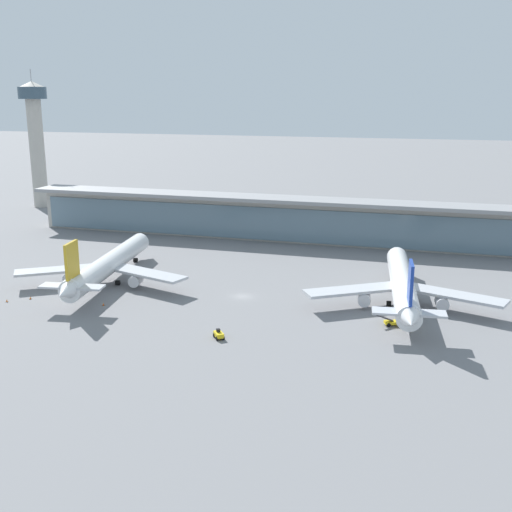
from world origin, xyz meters
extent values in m
plane|color=slate|center=(0.00, 0.00, 0.00)|extent=(1200.00, 1200.00, 0.00)
cylinder|color=white|center=(-37.90, 2.19, 5.12)|extent=(12.62, 51.45, 5.40)
cone|color=white|center=(-41.84, 29.67, 5.12)|extent=(5.93, 5.56, 5.29)
cone|color=white|center=(-34.00, -25.03, 5.66)|extent=(5.65, 6.57, 4.86)
cube|color=black|center=(-41.40, 26.61, 6.07)|extent=(4.33, 2.79, 0.65)
cube|color=#B7BABF|center=(-48.75, -4.12, 4.18)|extent=(22.61, 18.00, 0.65)
cube|color=#B7BABF|center=(-25.71, -0.81, 4.18)|extent=(23.98, 12.80, 0.65)
cylinder|color=silver|center=(-45.91, -4.26, 2.31)|extent=(3.50, 4.29, 2.98)
cylinder|color=silver|center=(-28.40, -1.75, 2.31)|extent=(3.50, 4.29, 2.98)
cube|color=gold|center=(-34.66, -20.39, 12.01)|extent=(1.57, 6.54, 8.38)
cube|color=#B7BABF|center=(-34.53, -21.31, 5.93)|extent=(15.33, 6.17, 0.47)
cylinder|color=black|center=(-40.45, -1.00, 0.65)|extent=(1.29, 1.45, 1.30)
cylinder|color=black|center=(-34.56, -0.16, 0.65)|extent=(1.29, 1.45, 1.30)
cylinder|color=black|center=(-40.81, 22.46, 0.65)|extent=(1.29, 1.45, 1.30)
cylinder|color=white|center=(38.38, 5.89, 5.12)|extent=(11.51, 51.48, 5.40)
cone|color=white|center=(35.04, 33.45, 5.12)|extent=(5.84, 5.46, 5.29)
cone|color=white|center=(41.68, -21.41, 5.66)|extent=(5.54, 6.48, 4.86)
cube|color=black|center=(35.41, 30.38, 6.07)|extent=(4.29, 2.70, 0.65)
cube|color=#B7BABF|center=(27.39, -0.18, 4.18)|extent=(22.78, 17.65, 0.65)
cube|color=#B7BABF|center=(50.50, 2.62, 4.18)|extent=(23.94, 13.25, 0.65)
cylinder|color=silver|center=(30.23, -0.38, 2.31)|extent=(3.43, 4.24, 2.98)
cylinder|color=silver|center=(47.79, 1.74, 2.31)|extent=(3.43, 4.24, 2.98)
cube|color=#193899|center=(41.12, -16.76, 12.01)|extent=(1.43, 6.55, 8.38)
cube|color=#B7BABF|center=(41.23, -17.68, 5.93)|extent=(15.28, 5.86, 0.47)
cylinder|color=black|center=(35.75, 2.76, 0.65)|extent=(1.27, 1.43, 1.30)
cylinder|color=black|center=(41.67, 3.47, 0.65)|extent=(1.27, 1.43, 1.30)
cylinder|color=black|center=(35.92, 26.22, 0.65)|extent=(1.27, 1.43, 1.30)
cube|color=#234C9E|center=(-49.69, 1.39, 0.90)|extent=(2.98, 3.09, 0.90)
cube|color=black|center=(-49.89, 1.61, 1.70)|extent=(0.99, 0.99, 0.70)
cylinder|color=black|center=(-48.51, 1.13, 0.45)|extent=(0.81, 0.86, 0.90)
cylinder|color=black|center=(-49.57, 0.19, 0.45)|extent=(0.81, 0.86, 0.90)
cylinder|color=black|center=(-49.81, 2.60, 0.45)|extent=(0.81, 0.86, 0.90)
cylinder|color=black|center=(-50.88, 1.65, 0.45)|extent=(0.81, 0.86, 0.90)
cube|color=yellow|center=(3.76, -28.02, 0.90)|extent=(2.89, 3.13, 0.90)
cube|color=black|center=(3.58, -27.78, 1.70)|extent=(0.98, 0.98, 0.70)
cylinder|color=black|center=(4.92, -28.37, 0.45)|extent=(0.77, 0.88, 0.90)
cylinder|color=black|center=(3.79, -29.23, 0.45)|extent=(0.77, 0.88, 0.90)
cylinder|color=black|center=(3.73, -26.81, 0.45)|extent=(0.77, 0.88, 0.90)
cylinder|color=black|center=(2.60, -27.68, 0.45)|extent=(0.77, 0.88, 0.90)
cube|color=yellow|center=(38.21, -9.98, 0.75)|extent=(5.13, 3.37, 0.60)
cube|color=black|center=(35.94, -10.83, 1.84)|extent=(4.02, 2.23, 1.72)
cylinder|color=black|center=(36.93, -11.34, 0.45)|extent=(0.94, 0.58, 0.90)
cylinder|color=black|center=(36.35, -9.79, 0.45)|extent=(0.94, 0.58, 0.90)
cylinder|color=black|center=(40.08, -10.16, 0.45)|extent=(0.94, 0.58, 0.90)
cylinder|color=black|center=(39.50, -8.61, 0.45)|extent=(0.94, 0.58, 0.90)
cube|color=#B2ADA3|center=(0.00, 63.65, 7.00)|extent=(192.02, 8.00, 14.00)
cube|color=slate|center=(0.00, 59.35, 6.30)|extent=(188.18, 0.50, 11.20)
cube|color=gray|center=(0.00, 61.65, 14.60)|extent=(195.86, 12.80, 1.20)
cylinder|color=#B2ADA3|center=(-125.70, 98.20, 23.51)|extent=(6.40, 6.40, 47.03)
cylinder|color=#384C5B|center=(-125.70, 98.20, 49.53)|extent=(12.00, 12.00, 5.00)
cone|color=#B2ADA3|center=(-125.70, 98.20, 53.23)|extent=(10.20, 10.20, 2.40)
cylinder|color=#99999E|center=(-125.70, 98.20, 56.93)|extent=(0.36, 0.36, 5.00)
cone|color=orange|center=(-29.77, -16.08, 0.35)|extent=(0.44, 0.44, 0.70)
cube|color=black|center=(-29.77, -16.08, 0.02)|extent=(0.62, 0.62, 0.04)
cone|color=orange|center=(-53.70, -20.25, 0.35)|extent=(0.44, 0.44, 0.70)
cube|color=black|center=(-53.70, -20.25, 0.02)|extent=(0.62, 0.62, 0.04)
cone|color=orange|center=(-49.54, -16.78, 0.35)|extent=(0.44, 0.44, 0.70)
cube|color=black|center=(-49.54, -16.78, 0.02)|extent=(0.62, 0.62, 0.04)
camera|label=1|loc=(45.42, -142.49, 48.99)|focal=44.14mm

